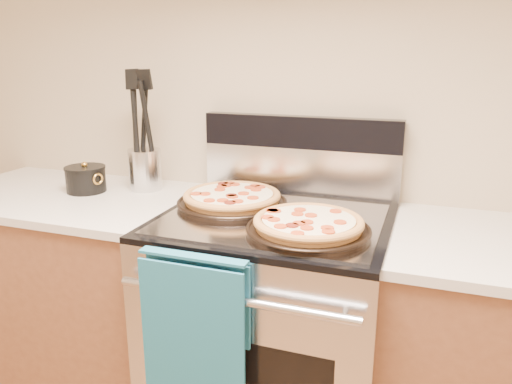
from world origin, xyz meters
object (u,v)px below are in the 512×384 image
(pepperoni_pizza_back, at_px, (232,199))
(utensil_crock, at_px, (145,169))
(saucepan, at_px, (86,180))
(pepperoni_pizza_front, at_px, (308,225))
(range_body, at_px, (274,340))

(pepperoni_pizza_back, distance_m, utensil_crock, 0.46)
(pepperoni_pizza_back, bearing_deg, saucepan, 177.33)
(pepperoni_pizza_back, height_order, saucepan, saucepan)
(pepperoni_pizza_back, xyz_separation_m, pepperoni_pizza_front, (0.32, -0.18, -0.00))
(utensil_crock, relative_size, saucepan, 1.07)
(saucepan, bearing_deg, pepperoni_pizza_back, -2.67)
(utensil_crock, bearing_deg, range_body, -17.24)
(utensil_crock, bearing_deg, pepperoni_pizza_front, -22.89)
(range_body, xyz_separation_m, pepperoni_pizza_front, (0.15, -0.13, 0.50))
(range_body, height_order, utensil_crock, utensil_crock)
(range_body, relative_size, utensil_crock, 5.45)
(pepperoni_pizza_front, bearing_deg, range_body, 138.19)
(pepperoni_pizza_front, height_order, saucepan, saucepan)
(range_body, bearing_deg, pepperoni_pizza_back, 164.61)
(range_body, xyz_separation_m, saucepan, (-0.82, 0.08, 0.51))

